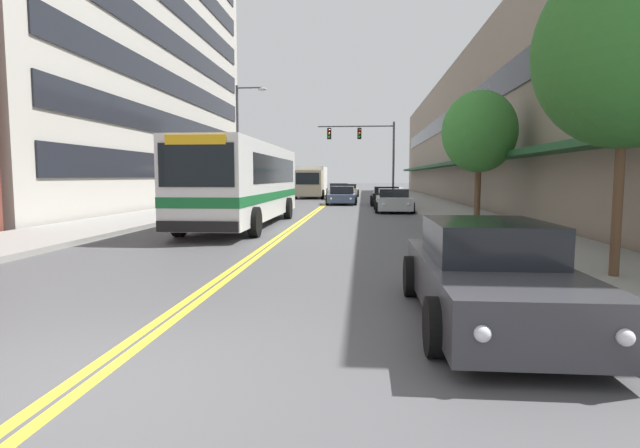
# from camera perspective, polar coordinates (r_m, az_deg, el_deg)

# --- Properties ---
(ground_plane) EXTENTS (240.00, 240.00, 0.00)m
(ground_plane) POSITION_cam_1_polar(r_m,az_deg,el_deg) (41.65, 1.21, 2.70)
(ground_plane) COLOR #4C4C4F
(sidewalk_left) EXTENTS (3.78, 106.00, 0.16)m
(sidewalk_left) POSITION_cam_1_polar(r_m,az_deg,el_deg) (42.76, -8.73, 2.82)
(sidewalk_left) COLOR gray
(sidewalk_left) RESTS_ON ground_plane
(sidewalk_right) EXTENTS (3.78, 106.00, 0.16)m
(sidewalk_right) POSITION_cam_1_polar(r_m,az_deg,el_deg) (41.83, 11.38, 2.72)
(sidewalk_right) COLOR gray
(sidewalk_right) RESTS_ON ground_plane
(centre_line) EXTENTS (0.34, 106.00, 0.01)m
(centre_line) POSITION_cam_1_polar(r_m,az_deg,el_deg) (41.65, 1.21, 2.70)
(centre_line) COLOR yellow
(centre_line) RESTS_ON ground_plane
(office_tower_left) EXTENTS (12.08, 31.98, 23.66)m
(office_tower_left) POSITION_cam_1_polar(r_m,az_deg,el_deg) (38.52, -25.04, 19.75)
(office_tower_left) COLOR #BCB7AD
(office_tower_left) RESTS_ON ground_plane
(storefront_row_right) EXTENTS (9.10, 68.00, 10.70)m
(storefront_row_right) POSITION_cam_1_polar(r_m,az_deg,el_deg) (43.04, 19.75, 9.60)
(storefront_row_right) COLOR gray
(storefront_row_right) RESTS_ON ground_plane
(city_bus) EXTENTS (2.84, 11.87, 3.23)m
(city_bus) POSITION_cam_1_polar(r_m,az_deg,el_deg) (20.57, -8.52, 4.95)
(city_bus) COLOR silver
(city_bus) RESTS_ON ground_plane
(car_navy_parked_left_mid) EXTENTS (2.10, 4.42, 1.35)m
(car_navy_parked_left_mid) POSITION_cam_1_polar(r_m,az_deg,el_deg) (38.93, -5.45, 3.42)
(car_navy_parked_left_mid) COLOR #19234C
(car_navy_parked_left_mid) RESTS_ON ground_plane
(car_charcoal_parked_left_far) EXTENTS (1.99, 4.24, 1.33)m
(car_charcoal_parked_left_far) POSITION_cam_1_polar(r_m,az_deg,el_deg) (31.76, -7.95, 2.92)
(car_charcoal_parked_left_far) COLOR #232328
(car_charcoal_parked_left_far) RESTS_ON ground_plane
(car_dark_grey_parked_right_foreground) EXTENTS (2.04, 4.68, 1.36)m
(car_dark_grey_parked_right_foreground) POSITION_cam_1_polar(r_m,az_deg,el_deg) (7.20, 18.71, -5.57)
(car_dark_grey_parked_right_foreground) COLOR #38383D
(car_dark_grey_parked_right_foreground) RESTS_ON ground_plane
(car_black_parked_right_mid) EXTENTS (2.18, 4.32, 1.30)m
(car_black_parked_right_mid) POSITION_cam_1_polar(r_m,az_deg,el_deg) (34.89, 7.57, 3.14)
(car_black_parked_right_mid) COLOR black
(car_black_parked_right_mid) RESTS_ON ground_plane
(car_silver_parked_right_far) EXTENTS (2.12, 4.83, 1.29)m
(car_silver_parked_right_far) POSITION_cam_1_polar(r_m,az_deg,el_deg) (28.69, 8.36, 2.63)
(car_silver_parked_right_far) COLOR #B7B7BC
(car_silver_parked_right_far) RESTS_ON ground_plane
(car_slate_blue_moving_lead) EXTENTS (2.16, 4.68, 1.29)m
(car_slate_blue_moving_lead) POSITION_cam_1_polar(r_m,az_deg,el_deg) (36.14, 2.55, 3.23)
(car_slate_blue_moving_lead) COLOR #475675
(car_slate_blue_moving_lead) RESTS_ON ground_plane
(car_white_moving_second) EXTENTS (2.05, 4.52, 1.40)m
(car_white_moving_second) POSITION_cam_1_polar(r_m,az_deg,el_deg) (44.41, 2.19, 3.71)
(car_white_moving_second) COLOR white
(car_white_moving_second) RESTS_ON ground_plane
(car_champagne_moving_third) EXTENTS (2.13, 4.64, 1.26)m
(car_champagne_moving_third) POSITION_cam_1_polar(r_m,az_deg,el_deg) (50.60, 3.25, 3.85)
(car_champagne_moving_third) COLOR beige
(car_champagne_moving_third) RESTS_ON ground_plane
(box_truck) EXTENTS (2.74, 7.06, 2.94)m
(box_truck) POSITION_cam_1_polar(r_m,az_deg,el_deg) (47.07, -0.95, 4.87)
(box_truck) COLOR #BCAD89
(box_truck) RESTS_ON ground_plane
(traffic_signal_mast) EXTENTS (6.40, 0.38, 6.51)m
(traffic_signal_mast) POSITION_cam_1_polar(r_m,az_deg,el_deg) (42.19, 5.44, 9.03)
(traffic_signal_mast) COLOR #47474C
(traffic_signal_mast) RESTS_ON ground_plane
(street_lamp_left_far) EXTENTS (1.99, 0.28, 7.71)m
(street_lamp_left_far) POSITION_cam_1_polar(r_m,az_deg,el_deg) (32.58, -8.95, 9.91)
(street_lamp_left_far) COLOR #47474C
(street_lamp_left_far) RESTS_ON ground_plane
(street_tree_right_near) EXTENTS (3.14, 3.14, 5.76)m
(street_tree_right_near) POSITION_cam_1_polar(r_m,az_deg,el_deg) (10.72, 31.60, 16.58)
(street_tree_right_near) COLOR brown
(street_tree_right_near) RESTS_ON sidewalk_right
(street_tree_right_mid) EXTENTS (3.10, 3.10, 5.41)m
(street_tree_right_mid) POSITION_cam_1_polar(r_m,az_deg,el_deg) (22.28, 17.74, 10.01)
(street_tree_right_mid) COLOR brown
(street_tree_right_mid) RESTS_ON sidewalk_right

